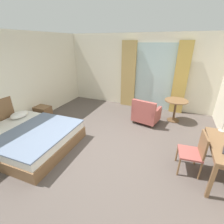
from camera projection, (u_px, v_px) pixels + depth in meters
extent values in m
cube|color=#564C47|center=(104.00, 148.00, 4.15)|extent=(6.42, 7.02, 0.10)
cube|color=silver|center=(138.00, 72.00, 6.30)|extent=(6.02, 0.12, 2.81)
cube|color=silver|center=(11.00, 83.00, 4.59)|extent=(0.12, 6.62, 2.81)
cube|color=silver|center=(153.00, 78.00, 6.08)|extent=(1.50, 0.02, 2.47)
cube|color=tan|center=(128.00, 75.00, 6.32)|extent=(0.57, 0.10, 2.55)
cube|color=tan|center=(180.00, 79.00, 5.64)|extent=(0.47, 0.10, 2.55)
cube|color=brown|center=(30.00, 141.00, 4.11)|extent=(2.23, 1.96, 0.28)
cube|color=white|center=(28.00, 133.00, 4.01)|extent=(2.17, 1.90, 0.20)
cube|color=slate|center=(38.00, 132.00, 3.84)|extent=(1.49, 1.92, 0.03)
ellipsoid|color=white|center=(19.00, 115.00, 4.58)|extent=(0.38, 0.51, 0.17)
cube|color=brown|center=(43.00, 113.00, 5.50)|extent=(0.51, 0.38, 0.47)
cube|color=brown|center=(38.00, 113.00, 5.30)|extent=(0.43, 0.01, 0.11)
cube|color=brown|center=(211.00, 181.00, 2.65)|extent=(0.06, 0.06, 0.73)
cube|color=brown|center=(203.00, 142.00, 3.67)|extent=(0.06, 0.06, 0.73)
cube|color=#9E4C47|center=(190.00, 153.00, 3.22)|extent=(0.48, 0.52, 0.04)
cube|color=brown|center=(203.00, 145.00, 3.07)|extent=(0.08, 0.46, 0.45)
cylinder|color=brown|center=(177.00, 154.00, 3.55)|extent=(0.04, 0.04, 0.41)
cylinder|color=brown|center=(179.00, 167.00, 3.17)|extent=(0.04, 0.04, 0.41)
cylinder|color=brown|center=(196.00, 157.00, 3.45)|extent=(0.04, 0.04, 0.41)
cylinder|color=brown|center=(200.00, 171.00, 3.07)|extent=(0.04, 0.04, 0.41)
cylinder|color=#B7B2A8|center=(222.00, 131.00, 3.36)|extent=(0.13, 0.13, 0.02)
cylinder|color=#B7B2A8|center=(224.00, 123.00, 3.29)|extent=(0.02, 0.02, 0.35)
cube|color=#9E4C47|center=(146.00, 116.00, 5.28)|extent=(0.90, 0.83, 0.29)
cube|color=#9E4C47|center=(144.00, 108.00, 4.91)|extent=(0.79, 0.28, 0.45)
cube|color=#9E4C47|center=(157.00, 112.00, 5.01)|extent=(0.24, 0.69, 0.16)
cube|color=#9E4C47|center=(137.00, 107.00, 5.36)|extent=(0.24, 0.69, 0.16)
cylinder|color=#4C3D2D|center=(158.00, 120.00, 5.40)|extent=(0.04, 0.04, 0.10)
cylinder|color=#4C3D2D|center=(140.00, 115.00, 5.74)|extent=(0.04, 0.04, 0.10)
cylinder|color=#4C3D2D|center=(152.00, 127.00, 4.97)|extent=(0.04, 0.04, 0.10)
cylinder|color=#4C3D2D|center=(133.00, 121.00, 5.31)|extent=(0.04, 0.04, 0.10)
cylinder|color=brown|center=(176.00, 101.00, 5.19)|extent=(0.74, 0.74, 0.03)
cylinder|color=brown|center=(175.00, 111.00, 5.34)|extent=(0.07, 0.07, 0.72)
cylinder|color=brown|center=(173.00, 120.00, 5.49)|extent=(0.41, 0.41, 0.02)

